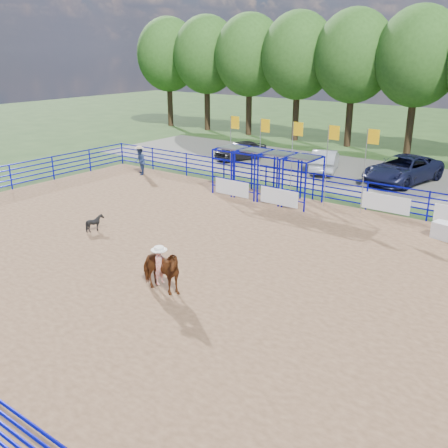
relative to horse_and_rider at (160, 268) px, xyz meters
The scene contains 12 objects.
ground 3.14m from the horse_and_rider, 108.11° to the left, with size 120.00×120.00×0.00m, color #304E1F.
arena_dirt 3.14m from the horse_and_rider, 108.11° to the left, with size 30.00×20.00×0.02m, color #8E6747.
gravel_strip 19.91m from the horse_and_rider, 92.70° to the left, with size 40.00×10.00×0.01m, color slate.
horse_and_rider is the anchor object (origin of this frame).
calf 6.97m from the horse_and_rider, 158.24° to the left, with size 0.62×0.69×0.77m, color black.
spectator_cowboy 16.94m from the horse_and_rider, 137.98° to the left, with size 1.08×1.08×1.83m.
car_a 21.61m from the horse_and_rider, 117.75° to the left, with size 1.62×4.02×1.37m, color black.
car_b 19.61m from the horse_and_rider, 99.94° to the left, with size 1.56×4.47×1.47m, color #95979D.
car_c 19.58m from the horse_and_rider, 85.00° to the left, with size 2.71×5.87×1.63m, color #141734.
perimeter_fence 3.02m from the horse_and_rider, 108.11° to the left, with size 30.10×20.10×1.50m.
chute_assembly 12.05m from the horse_and_rider, 103.63° to the left, with size 19.32×2.41×4.20m.
treeline 29.64m from the horse_and_rider, 91.86° to the left, with size 56.40×6.40×11.24m.
Camera 1 is at (11.67, -13.70, 7.76)m, focal length 40.00 mm.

